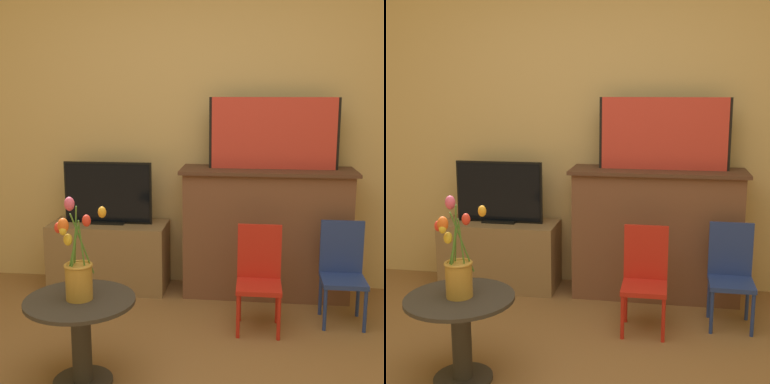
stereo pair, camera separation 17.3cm
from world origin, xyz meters
The scene contains 9 objects.
wall_back centered at (0.00, 2.13, 1.35)m, with size 8.00×0.06×2.70m.
fireplace_mantel centered at (0.43, 1.90, 0.50)m, with size 1.27×0.43×0.96m.
painting centered at (0.47, 1.91, 1.22)m, with size 0.94×0.03×0.52m.
tv_stand centered at (-0.77, 1.88, 0.26)m, with size 0.90×0.39×0.52m.
tv_monitor centered at (-0.77, 1.89, 0.75)m, with size 0.68×0.12×0.48m.
chair_red centered at (0.38, 1.30, 0.37)m, with size 0.29×0.29×0.67m.
chair_blue centered at (0.93, 1.48, 0.37)m, with size 0.29×0.29×0.67m.
side_table centered at (-0.54, 0.49, 0.31)m, with size 0.58×0.58×0.48m.
vase_tulips centered at (-0.55, 0.49, 0.64)m, with size 0.23×0.17×0.52m.
Camera 2 is at (0.51, -2.00, 1.54)m, focal length 50.00 mm.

